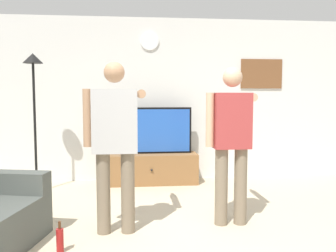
% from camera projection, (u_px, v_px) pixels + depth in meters
% --- Properties ---
extents(back_wall, '(6.40, 0.10, 2.70)m').
position_uv_depth(back_wall, '(161.00, 100.00, 6.04)').
color(back_wall, silver).
rests_on(back_wall, ground_plane).
extents(tv_stand, '(1.50, 0.46, 0.48)m').
position_uv_depth(tv_stand, '(151.00, 169.00, 5.77)').
color(tv_stand, olive).
rests_on(tv_stand, ground_plane).
extents(television, '(1.32, 0.07, 0.75)m').
position_uv_depth(television, '(151.00, 130.00, 5.77)').
color(television, black).
rests_on(television, tv_stand).
extents(wall_clock, '(0.31, 0.03, 0.31)m').
position_uv_depth(wall_clock, '(149.00, 41.00, 5.88)').
color(wall_clock, white).
extents(framed_picture, '(0.72, 0.04, 0.50)m').
position_uv_depth(framed_picture, '(261.00, 74.00, 6.13)').
color(framed_picture, brown).
extents(floor_lamp, '(0.32, 0.32, 2.02)m').
position_uv_depth(floor_lamp, '(34.00, 94.00, 5.13)').
color(floor_lamp, black).
rests_on(floor_lamp, ground_plane).
extents(person_standing_nearer_lamp, '(0.63, 0.78, 1.75)m').
position_uv_depth(person_standing_nearer_lamp, '(115.00, 136.00, 3.64)').
color(person_standing_nearer_lamp, '#7A6B56').
rests_on(person_standing_nearer_lamp, ground_plane).
extents(person_standing_nearer_couch, '(0.57, 0.78, 1.72)m').
position_uv_depth(person_standing_nearer_couch, '(231.00, 137.00, 3.89)').
color(person_standing_nearer_couch, '#7A6B56').
rests_on(person_standing_nearer_couch, ground_plane).
extents(beverage_bottle, '(0.07, 0.07, 0.29)m').
position_uv_depth(beverage_bottle, '(60.00, 240.00, 3.22)').
color(beverage_bottle, maroon).
rests_on(beverage_bottle, ground_plane).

